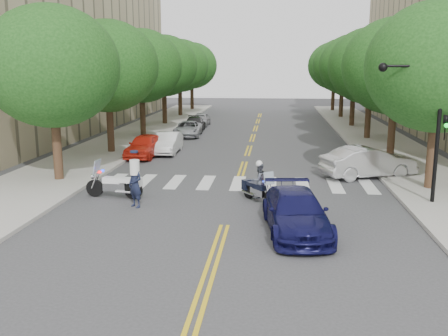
# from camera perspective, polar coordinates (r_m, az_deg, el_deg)

# --- Properties ---
(ground) EXTENTS (140.00, 140.00, 0.00)m
(ground) POSITION_cam_1_polar(r_m,az_deg,el_deg) (17.98, 0.07, -6.58)
(ground) COLOR #38383A
(ground) RESTS_ON ground
(sidewalk_left) EXTENTS (5.00, 60.00, 0.15)m
(sidewalk_left) POSITION_cam_1_polar(r_m,az_deg,el_deg) (40.95, -10.14, 3.71)
(sidewalk_left) COLOR #9E9991
(sidewalk_left) RESTS_ON ground
(sidewalk_right) EXTENTS (5.00, 60.00, 0.15)m
(sidewalk_right) POSITION_cam_1_polar(r_m,az_deg,el_deg) (40.15, 16.98, 3.22)
(sidewalk_right) COLOR #9E9991
(sidewalk_right) RESTS_ON ground
(tree_l_0) EXTENTS (6.40, 6.40, 8.45)m
(tree_l_0) POSITION_cam_1_polar(r_m,az_deg,el_deg) (25.28, -19.10, 10.88)
(tree_l_0) COLOR #382316
(tree_l_0) RESTS_ON ground
(tree_l_1) EXTENTS (6.40, 6.40, 8.45)m
(tree_l_1) POSITION_cam_1_polar(r_m,az_deg,el_deg) (32.72, -13.17, 11.25)
(tree_l_1) COLOR #382316
(tree_l_1) RESTS_ON ground
(tree_l_2) EXTENTS (6.40, 6.40, 8.45)m
(tree_l_2) POSITION_cam_1_polar(r_m,az_deg,el_deg) (40.38, -9.45, 11.42)
(tree_l_2) COLOR #382316
(tree_l_2) RESTS_ON ground
(tree_l_3) EXTENTS (6.40, 6.40, 8.45)m
(tree_l_3) POSITION_cam_1_polar(r_m,az_deg,el_deg) (48.15, -6.92, 11.51)
(tree_l_3) COLOR #382316
(tree_l_3) RESTS_ON ground
(tree_l_4) EXTENTS (6.40, 6.40, 8.45)m
(tree_l_4) POSITION_cam_1_polar(r_m,az_deg,el_deg) (55.99, -5.10, 11.57)
(tree_l_4) COLOR #382316
(tree_l_4) RESTS_ON ground
(tree_l_5) EXTENTS (6.40, 6.40, 8.45)m
(tree_l_5) POSITION_cam_1_polar(r_m,az_deg,el_deg) (63.86, -3.72, 11.60)
(tree_l_5) COLOR #382316
(tree_l_5) RESTS_ON ground
(tree_r_0) EXTENTS (6.40, 6.40, 8.45)m
(tree_r_0) POSITION_cam_1_polar(r_m,az_deg,el_deg) (24.06, 23.38, 10.56)
(tree_r_0) COLOR #382316
(tree_r_0) RESTS_ON ground
(tree_r_1) EXTENTS (6.40, 6.40, 8.45)m
(tree_r_1) POSITION_cam_1_polar(r_m,az_deg,el_deg) (31.79, 19.07, 10.92)
(tree_r_1) COLOR #382316
(tree_r_1) RESTS_ON ground
(tree_r_2) EXTENTS (6.40, 6.40, 8.45)m
(tree_r_2) POSITION_cam_1_polar(r_m,az_deg,el_deg) (39.63, 16.45, 11.11)
(tree_r_2) COLOR #382316
(tree_r_2) RESTS_ON ground
(tree_r_3) EXTENTS (6.40, 6.40, 8.45)m
(tree_r_3) POSITION_cam_1_polar(r_m,az_deg,el_deg) (47.52, 14.69, 11.22)
(tree_r_3) COLOR #382316
(tree_r_3) RESTS_ON ground
(tree_r_4) EXTENTS (6.40, 6.40, 8.45)m
(tree_r_4) POSITION_cam_1_polar(r_m,az_deg,el_deg) (55.44, 13.44, 11.30)
(tree_r_4) COLOR #382316
(tree_r_4) RESTS_ON ground
(tree_r_5) EXTENTS (6.40, 6.40, 8.45)m
(tree_r_5) POSITION_cam_1_polar(r_m,az_deg,el_deg) (63.39, 12.50, 11.35)
(tree_r_5) COLOR #382316
(tree_r_5) RESTS_ON ground
(traffic_signal_pole) EXTENTS (2.82, 0.42, 6.00)m
(traffic_signal_pole) POSITION_cam_1_polar(r_m,az_deg,el_deg) (21.43, 22.19, 5.71)
(traffic_signal_pole) COLOR black
(traffic_signal_pole) RESTS_ON ground
(motorcycle_police) EXTENTS (1.52, 1.87, 1.77)m
(motorcycle_police) POSITION_cam_1_polar(r_m,az_deg,el_deg) (20.90, 3.93, -1.75)
(motorcycle_police) COLOR black
(motorcycle_police) RESTS_ON ground
(motorcycle_parked) EXTENTS (2.56, 0.74, 1.65)m
(motorcycle_parked) POSITION_cam_1_polar(r_m,az_deg,el_deg) (21.93, -11.93, -1.92)
(motorcycle_parked) COLOR black
(motorcycle_parked) RESTS_ON ground
(officer_standing) EXTENTS (0.81, 0.76, 1.87)m
(officer_standing) POSITION_cam_1_polar(r_m,az_deg,el_deg) (20.33, -10.10, -1.87)
(officer_standing) COLOR #171C34
(officer_standing) RESTS_ON ground
(convertible) EXTENTS (5.09, 3.33, 1.58)m
(convertible) POSITION_cam_1_polar(r_m,az_deg,el_deg) (26.38, 16.18, 0.65)
(convertible) COLOR #B6B7B9
(convertible) RESTS_ON ground
(sedan_blue) EXTENTS (2.56, 5.10, 1.42)m
(sedan_blue) POSITION_cam_1_polar(r_m,az_deg,el_deg) (17.23, 8.23, -5.05)
(sedan_blue) COLOR #0F0F41
(sedan_blue) RESTS_ON ground
(parked_car_a) EXTENTS (1.99, 4.33, 1.44)m
(parked_car_a) POSITION_cam_1_polar(r_m,az_deg,el_deg) (31.43, -9.03, 2.55)
(parked_car_a) COLOR red
(parked_car_a) RESTS_ON ground
(parked_car_b) EXTENTS (1.49, 4.10, 1.34)m
(parked_car_b) POSITION_cam_1_polar(r_m,az_deg,el_deg) (32.62, -6.48, 2.86)
(parked_car_b) COLOR white
(parked_car_b) RESTS_ON ground
(parked_car_c) EXTENTS (2.29, 4.49, 1.22)m
(parked_car_c) POSITION_cam_1_polar(r_m,az_deg,el_deg) (40.23, -4.13, 4.48)
(parked_car_c) COLOR #9B9DA2
(parked_car_c) RESTS_ON ground
(parked_car_d) EXTENTS (1.96, 4.34, 1.23)m
(parked_car_d) POSITION_cam_1_polar(r_m,az_deg,el_deg) (43.24, -3.42, 5.01)
(parked_car_d) COLOR black
(parked_car_d) RESTS_ON ground
(parked_car_e) EXTENTS (1.51, 3.70, 1.26)m
(parked_car_e) POSITION_cam_1_polar(r_m,az_deg,el_deg) (47.27, -2.63, 5.60)
(parked_car_e) COLOR #99989D
(parked_car_e) RESTS_ON ground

